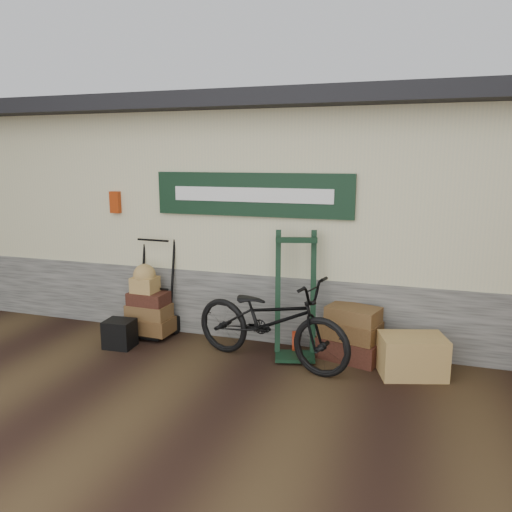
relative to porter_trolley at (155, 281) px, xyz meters
The scene contains 8 objects.
ground 2.02m from the porter_trolley, 26.97° to the right, with size 80.00×80.00×0.00m, color black.
station_building 2.66m from the porter_trolley, 48.57° to the left, with size 14.40×4.10×3.20m.
porter_trolley is the anchor object (origin of this frame).
green_barrow 2.05m from the porter_trolley, ahead, with size 0.56×0.47×1.55m, color black, non-canonical shape.
suitcase_stack 2.72m from the porter_trolley, ahead, with size 0.75×0.47×0.67m, color #331910, non-canonical shape.
wicker_hamper 3.48m from the porter_trolley, ahead, with size 0.71×0.46×0.46m, color olive.
black_trunk 0.86m from the porter_trolley, 106.15° to the right, with size 0.36×0.31×0.36m, color black.
bicycle 1.89m from the porter_trolley, 15.71° to the right, with size 2.04×0.71×1.19m, color black.
Camera 1 is at (1.71, -5.04, 2.42)m, focal length 35.00 mm.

